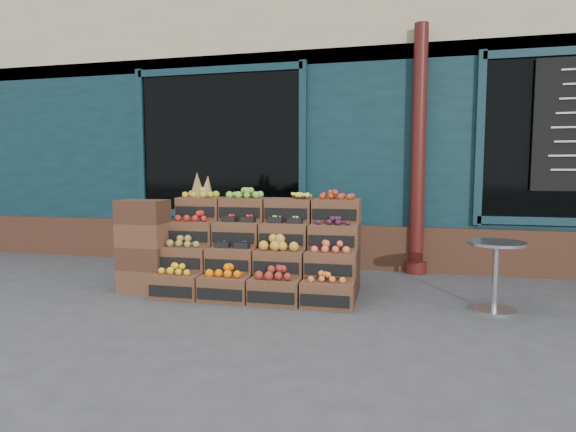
# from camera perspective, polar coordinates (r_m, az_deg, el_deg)

# --- Properties ---
(ground) EXTENTS (60.00, 60.00, 0.00)m
(ground) POSITION_cam_1_polar(r_m,az_deg,el_deg) (4.75, 0.29, -11.10)
(ground) COLOR #3D3D3F
(ground) RESTS_ON ground
(shop_facade) EXTENTS (12.00, 6.24, 4.80)m
(shop_facade) POSITION_cam_1_polar(r_m,az_deg,el_deg) (9.65, 7.71, 11.61)
(shop_facade) COLOR #0E2A32
(shop_facade) RESTS_ON ground
(crate_display) EXTENTS (2.15, 1.08, 1.33)m
(crate_display) POSITION_cam_1_polar(r_m,az_deg,el_deg) (5.39, -3.19, -4.63)
(crate_display) COLOR #553321
(crate_display) RESTS_ON ground
(spare_crates) EXTENTS (0.52, 0.37, 1.03)m
(spare_crates) POSITION_cam_1_polar(r_m,az_deg,el_deg) (5.60, -16.74, -3.42)
(spare_crates) COLOR #553321
(spare_crates) RESTS_ON ground
(bistro_table) EXTENTS (0.54, 0.54, 0.68)m
(bistro_table) POSITION_cam_1_polar(r_m,az_deg,el_deg) (5.02, 23.38, -5.70)
(bistro_table) COLOR silver
(bistro_table) RESTS_ON ground
(shopkeeper) EXTENTS (0.84, 0.61, 2.14)m
(shopkeeper) POSITION_cam_1_polar(r_m,az_deg,el_deg) (7.64, -4.82, 3.30)
(shopkeeper) COLOR #1B5F1F
(shopkeeper) RESTS_ON ground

